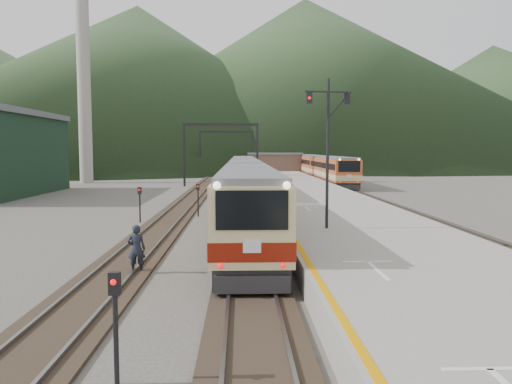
{
  "coord_description": "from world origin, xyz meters",
  "views": [
    {
      "loc": [
        -0.34,
        -8.69,
        4.65
      ],
      "look_at": [
        0.62,
        22.37,
        2.0
      ],
      "focal_mm": 35.0,
      "sensor_mm": 36.0,
      "label": 1
    }
  ],
  "objects_px": {
    "second_train": "(311,165)",
    "worker": "(136,249)",
    "main_train": "(245,182)",
    "signal_mast": "(328,138)"
  },
  "relations": [
    {
      "from": "signal_mast",
      "to": "worker",
      "type": "height_order",
      "value": "signal_mast"
    },
    {
      "from": "signal_mast",
      "to": "worker",
      "type": "relative_size",
      "value": 3.72
    },
    {
      "from": "main_train",
      "to": "worker",
      "type": "bearing_deg",
      "value": -100.19
    },
    {
      "from": "main_train",
      "to": "second_train",
      "type": "xyz_separation_m",
      "value": [
        11.5,
        41.64,
        0.15
      ]
    },
    {
      "from": "main_train",
      "to": "worker",
      "type": "height_order",
      "value": "main_train"
    },
    {
      "from": "second_train",
      "to": "worker",
      "type": "distance_m",
      "value": 67.27
    },
    {
      "from": "signal_mast",
      "to": "main_train",
      "type": "bearing_deg",
      "value": 100.62
    },
    {
      "from": "second_train",
      "to": "worker",
      "type": "height_order",
      "value": "second_train"
    },
    {
      "from": "main_train",
      "to": "second_train",
      "type": "relative_size",
      "value": 0.92
    },
    {
      "from": "main_train",
      "to": "signal_mast",
      "type": "relative_size",
      "value": 8.01
    }
  ]
}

